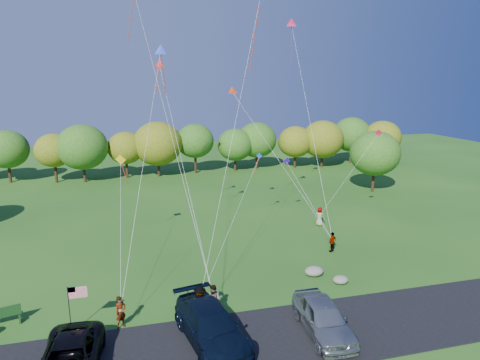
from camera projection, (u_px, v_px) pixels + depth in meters
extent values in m
plane|color=#205117|center=(218.00, 307.00, 25.81)|extent=(140.00, 140.00, 0.00)
cube|color=black|center=(234.00, 345.00, 22.03)|extent=(44.00, 6.00, 0.06)
cylinder|color=#3B2915|center=(8.00, 177.00, 55.26)|extent=(0.36, 0.36, 2.23)
ellipsoid|color=#305C17|center=(5.00, 154.00, 54.57)|extent=(5.89, 5.89, 5.30)
cylinder|color=#3B2915|center=(51.00, 171.00, 56.84)|extent=(0.36, 0.36, 3.10)
ellipsoid|color=#305C17|center=(48.00, 142.00, 55.95)|extent=(7.18, 7.18, 6.46)
cylinder|color=#3B2915|center=(94.00, 172.00, 58.22)|extent=(0.36, 0.36, 2.35)
ellipsoid|color=#305C17|center=(93.00, 152.00, 57.58)|extent=(4.88, 4.88, 4.40)
cylinder|color=#3B2915|center=(125.00, 168.00, 60.22)|extent=(0.36, 0.36, 2.46)
ellipsoid|color=#305C17|center=(124.00, 146.00, 59.49)|extent=(6.10, 6.10, 5.49)
cylinder|color=#3B2915|center=(163.00, 165.00, 60.75)|extent=(0.36, 0.36, 3.04)
ellipsoid|color=#285C18|center=(162.00, 141.00, 59.96)|extent=(5.95, 5.95, 5.35)
cylinder|color=#3B2915|center=(202.00, 162.00, 63.10)|extent=(0.36, 0.36, 3.18)
ellipsoid|color=#285C18|center=(201.00, 136.00, 62.23)|extent=(6.84, 6.84, 6.16)
cylinder|color=#3B2915|center=(226.00, 161.00, 63.68)|extent=(0.36, 0.36, 3.07)
ellipsoid|color=#285C18|center=(226.00, 137.00, 62.86)|extent=(6.33, 6.33, 5.69)
cylinder|color=#3B2915|center=(270.00, 164.00, 64.00)|extent=(0.36, 0.36, 2.25)
ellipsoid|color=#285C18|center=(270.00, 142.00, 63.23)|extent=(6.80, 6.80, 6.12)
cylinder|color=#3B2915|center=(294.00, 161.00, 64.47)|extent=(0.36, 0.36, 2.70)
ellipsoid|color=#305C17|center=(294.00, 141.00, 63.77)|extent=(5.23, 5.23, 4.71)
cylinder|color=#3B2915|center=(327.00, 159.00, 66.12)|extent=(0.36, 0.36, 2.88)
ellipsoid|color=#305C17|center=(328.00, 139.00, 65.42)|extent=(4.92, 4.92, 4.43)
cylinder|color=#3B2915|center=(358.00, 156.00, 67.89)|extent=(0.36, 0.36, 3.12)
ellipsoid|color=#305C17|center=(360.00, 133.00, 67.05)|extent=(6.64, 6.64, 5.98)
cylinder|color=#3B2915|center=(386.00, 156.00, 69.09)|extent=(0.36, 0.36, 2.68)
ellipsoid|color=#305C17|center=(388.00, 134.00, 68.27)|extent=(6.84, 6.84, 6.16)
cylinder|color=#3B2915|center=(373.00, 180.00, 52.15)|extent=(0.36, 0.36, 2.80)
ellipsoid|color=#285C18|center=(375.00, 153.00, 51.38)|extent=(6.00, 6.00, 5.40)
imported|color=black|center=(69.00, 360.00, 19.55)|extent=(3.00, 5.88, 1.59)
imported|color=black|center=(211.00, 326.00, 22.04)|extent=(3.70, 6.68, 1.83)
imported|color=gray|center=(323.00, 318.00, 22.84)|extent=(2.42, 5.42, 1.81)
imported|color=#4C4C59|center=(121.00, 312.00, 23.46)|extent=(0.80, 0.78, 1.85)
imported|color=#4C4C59|center=(214.00, 300.00, 24.75)|extent=(1.12, 1.10, 1.83)
imported|color=#4C4C59|center=(200.00, 301.00, 24.54)|extent=(1.38, 1.06, 1.89)
imported|color=#4C4C59|center=(332.00, 242.00, 33.90)|extent=(1.04, 0.82, 1.64)
imported|color=#4C4C59|center=(320.00, 217.00, 39.94)|extent=(1.04, 0.98, 1.79)
cube|color=#163E16|center=(3.00, 317.00, 23.86)|extent=(1.98, 0.65, 0.07)
cube|color=#163E16|center=(1.00, 313.00, 23.59)|extent=(1.96, 0.59, 0.62)
cube|color=#163E16|center=(20.00, 318.00, 24.12)|extent=(0.22, 0.51, 0.47)
cylinder|color=black|center=(69.00, 310.00, 22.80)|extent=(0.05, 0.05, 2.72)
cube|color=red|center=(78.00, 292.00, 22.70)|extent=(0.98, 0.65, 0.02)
cube|color=navy|center=(71.00, 290.00, 22.59)|extent=(0.39, 0.02, 0.30)
ellipsoid|color=#9F9C8B|center=(314.00, 271.00, 29.83)|extent=(1.35, 1.05, 0.67)
ellipsoid|color=gray|center=(341.00, 280.00, 28.68)|extent=(1.06, 0.88, 0.55)
cone|color=#1636DE|center=(160.00, 51.00, 30.00)|extent=(1.00, 0.53, 0.92)
cone|color=red|center=(233.00, 91.00, 35.88)|extent=(0.88, 0.45, 0.80)
cone|color=#CB0E3E|center=(292.00, 23.00, 39.41)|extent=(1.21, 0.84, 1.01)
cube|color=red|center=(378.00, 133.00, 37.21)|extent=(0.60, 0.26, 0.62)
cube|color=yellow|center=(121.00, 160.00, 32.78)|extent=(0.81, 0.37, 0.85)
cube|color=#3E13C0|center=(287.00, 161.00, 39.72)|extent=(0.77, 0.28, 0.75)
cone|color=red|center=(159.00, 64.00, 33.64)|extent=(0.92, 0.57, 0.84)
cube|color=blue|center=(259.00, 156.00, 38.21)|extent=(0.47, 0.36, 0.55)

